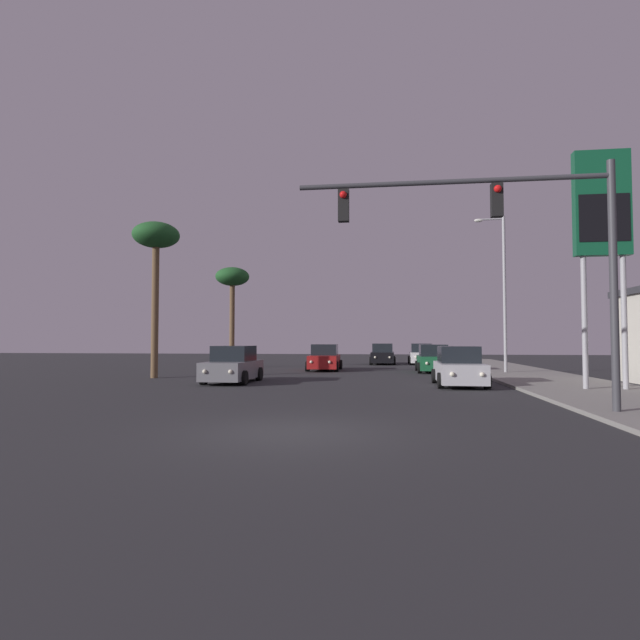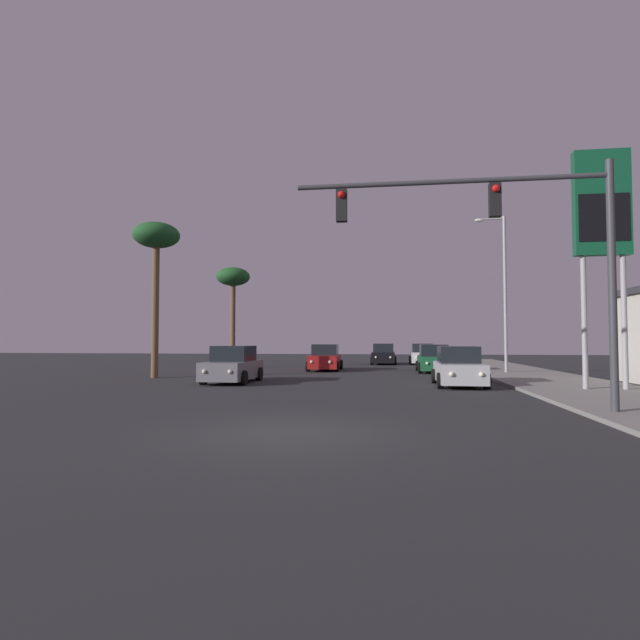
{
  "view_description": "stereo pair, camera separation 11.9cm",
  "coord_description": "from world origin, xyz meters",
  "px_view_note": "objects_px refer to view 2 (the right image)",
  "views": [
    {
      "loc": [
        1.97,
        -10.37,
        1.92
      ],
      "look_at": [
        -1.37,
        14.85,
        2.97
      ],
      "focal_mm": 28.0,
      "sensor_mm": 36.0,
      "label": 1
    },
    {
      "loc": [
        2.09,
        -10.35,
        1.92
      ],
      "look_at": [
        -1.37,
        14.85,
        2.97
      ],
      "focal_mm": 28.0,
      "sensor_mm": 36.0,
      "label": 2
    }
  ],
  "objects_px": {
    "gas_station_sign": "(602,216)",
    "car_red": "(325,359)",
    "car_green": "(434,360)",
    "street_lamp": "(503,285)",
    "car_black": "(384,355)",
    "car_grey": "(233,366)",
    "traffic_light_mast": "(513,233)",
    "car_silver": "(459,368)",
    "palm_tree_near": "(156,243)",
    "palm_tree_mid": "(233,281)",
    "car_white": "(422,355)"
  },
  "relations": [
    {
      "from": "car_green",
      "to": "car_red",
      "type": "distance_m",
      "value": 6.87
    },
    {
      "from": "car_white",
      "to": "car_black",
      "type": "relative_size",
      "value": 1.0
    },
    {
      "from": "car_black",
      "to": "car_white",
      "type": "bearing_deg",
      "value": -174.08
    },
    {
      "from": "car_grey",
      "to": "street_lamp",
      "type": "relative_size",
      "value": 0.48
    },
    {
      "from": "car_red",
      "to": "gas_station_sign",
      "type": "bearing_deg",
      "value": 132.9
    },
    {
      "from": "gas_station_sign",
      "to": "car_black",
      "type": "bearing_deg",
      "value": 111.75
    },
    {
      "from": "car_red",
      "to": "palm_tree_near",
      "type": "distance_m",
      "value": 12.66
    },
    {
      "from": "car_white",
      "to": "car_black",
      "type": "xyz_separation_m",
      "value": [
        -3.12,
        -0.29,
        0.0
      ]
    },
    {
      "from": "car_white",
      "to": "traffic_light_mast",
      "type": "relative_size",
      "value": 0.52
    },
    {
      "from": "palm_tree_near",
      "to": "palm_tree_mid",
      "type": "height_order",
      "value": "palm_tree_near"
    },
    {
      "from": "car_black",
      "to": "traffic_light_mast",
      "type": "relative_size",
      "value": 0.52
    },
    {
      "from": "car_green",
      "to": "street_lamp",
      "type": "xyz_separation_m",
      "value": [
        3.79,
        -1.39,
        4.36
      ]
    },
    {
      "from": "car_green",
      "to": "palm_tree_near",
      "type": "bearing_deg",
      "value": 25.11
    },
    {
      "from": "palm_tree_mid",
      "to": "traffic_light_mast",
      "type": "bearing_deg",
      "value": -55.4
    },
    {
      "from": "car_silver",
      "to": "traffic_light_mast",
      "type": "distance_m",
      "value": 9.13
    },
    {
      "from": "gas_station_sign",
      "to": "car_red",
      "type": "bearing_deg",
      "value": 134.75
    },
    {
      "from": "street_lamp",
      "to": "car_black",
      "type": "bearing_deg",
      "value": 121.72
    },
    {
      "from": "car_silver",
      "to": "traffic_light_mast",
      "type": "xyz_separation_m",
      "value": [
        0.33,
        -8.2,
        4.02
      ]
    },
    {
      "from": "car_black",
      "to": "car_red",
      "type": "bearing_deg",
      "value": 68.25
    },
    {
      "from": "car_green",
      "to": "gas_station_sign",
      "type": "distance_m",
      "value": 13.72
    },
    {
      "from": "traffic_light_mast",
      "to": "palm_tree_near",
      "type": "bearing_deg",
      "value": 144.91
    },
    {
      "from": "street_lamp",
      "to": "palm_tree_mid",
      "type": "distance_m",
      "value": 18.17
    },
    {
      "from": "car_silver",
      "to": "car_red",
      "type": "bearing_deg",
      "value": -54.73
    },
    {
      "from": "car_black",
      "to": "palm_tree_mid",
      "type": "bearing_deg",
      "value": 32.46
    },
    {
      "from": "car_red",
      "to": "traffic_light_mast",
      "type": "bearing_deg",
      "value": 109.91
    },
    {
      "from": "car_white",
      "to": "palm_tree_mid",
      "type": "xyz_separation_m",
      "value": [
        -13.73,
        -6.87,
        5.42
      ]
    },
    {
      "from": "car_silver",
      "to": "palm_tree_near",
      "type": "xyz_separation_m",
      "value": [
        -14.91,
        2.51,
        6.24
      ]
    },
    {
      "from": "car_silver",
      "to": "gas_station_sign",
      "type": "relative_size",
      "value": 0.48
    },
    {
      "from": "car_white",
      "to": "car_black",
      "type": "distance_m",
      "value": 3.14
    },
    {
      "from": "car_silver",
      "to": "gas_station_sign",
      "type": "distance_m",
      "value": 7.98
    },
    {
      "from": "car_silver",
      "to": "car_black",
      "type": "distance_m",
      "value": 19.38
    },
    {
      "from": "car_silver",
      "to": "car_red",
      "type": "xyz_separation_m",
      "value": [
        -7.02,
        10.2,
        0.0
      ]
    },
    {
      "from": "car_black",
      "to": "palm_tree_near",
      "type": "height_order",
      "value": "palm_tree_near"
    },
    {
      "from": "palm_tree_mid",
      "to": "car_black",
      "type": "bearing_deg",
      "value": 31.82
    },
    {
      "from": "street_lamp",
      "to": "gas_station_sign",
      "type": "height_order",
      "value": "same"
    },
    {
      "from": "car_grey",
      "to": "palm_tree_mid",
      "type": "distance_m",
      "value": 13.87
    },
    {
      "from": "car_grey",
      "to": "car_red",
      "type": "xyz_separation_m",
      "value": [
        3.02,
        9.85,
        0.0
      ]
    },
    {
      "from": "car_grey",
      "to": "palm_tree_mid",
      "type": "bearing_deg",
      "value": -71.53
    },
    {
      "from": "car_white",
      "to": "palm_tree_mid",
      "type": "distance_m",
      "value": 16.28
    },
    {
      "from": "palm_tree_near",
      "to": "car_grey",
      "type": "bearing_deg",
      "value": -23.9
    },
    {
      "from": "car_grey",
      "to": "gas_station_sign",
      "type": "distance_m",
      "value": 16.35
    },
    {
      "from": "car_black",
      "to": "palm_tree_mid",
      "type": "distance_m",
      "value": 13.6
    },
    {
      "from": "palm_tree_mid",
      "to": "car_grey",
      "type": "bearing_deg",
      "value": -72.14
    },
    {
      "from": "car_red",
      "to": "street_lamp",
      "type": "distance_m",
      "value": 11.69
    },
    {
      "from": "car_black",
      "to": "street_lamp",
      "type": "height_order",
      "value": "street_lamp"
    },
    {
      "from": "car_white",
      "to": "street_lamp",
      "type": "distance_m",
      "value": 12.88
    },
    {
      "from": "car_green",
      "to": "traffic_light_mast",
      "type": "bearing_deg",
      "value": 92.2
    },
    {
      "from": "car_grey",
      "to": "car_black",
      "type": "bearing_deg",
      "value": -109.02
    },
    {
      "from": "car_green",
      "to": "palm_tree_mid",
      "type": "bearing_deg",
      "value": -12.87
    },
    {
      "from": "car_grey",
      "to": "car_white",
      "type": "bearing_deg",
      "value": -116.66
    }
  ]
}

